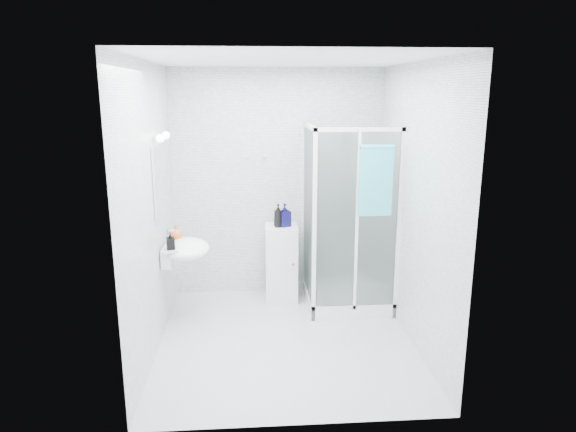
{
  "coord_description": "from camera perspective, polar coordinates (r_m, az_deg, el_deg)",
  "views": [
    {
      "loc": [
        -0.31,
        -4.52,
        2.34
      ],
      "look_at": [
        0.05,
        0.35,
        1.15
      ],
      "focal_mm": 32.0,
      "sensor_mm": 36.0,
      "label": 1
    }
  ],
  "objects": [
    {
      "name": "shower_enclosure",
      "position": [
        5.7,
        5.95,
        -5.78
      ],
      "size": [
        0.9,
        0.95,
        2.0
      ],
      "color": "white",
      "rests_on": "ground"
    },
    {
      "name": "mirror",
      "position": [
        5.11,
        -14.06,
        3.84
      ],
      "size": [
        0.02,
        0.6,
        0.7
      ],
      "primitive_type": "cube",
      "color": "white",
      "rests_on": "room"
    },
    {
      "name": "wall_hooks",
      "position": [
        5.82,
        -3.63,
        6.57
      ],
      "size": [
        0.23,
        0.06,
        0.03
      ],
      "color": "silver",
      "rests_on": "room"
    },
    {
      "name": "soap_dispenser_orange",
      "position": [
        5.32,
        -12.32,
        -1.87
      ],
      "size": [
        0.14,
        0.14,
        0.16
      ],
      "primitive_type": "imported",
      "rotation": [
        0.0,
        0.0,
        0.12
      ],
      "color": "#E9581B",
      "rests_on": "wall_basin"
    },
    {
      "name": "storage_cabinet",
      "position": [
        5.87,
        -0.72,
        -5.22
      ],
      "size": [
        0.37,
        0.39,
        0.87
      ],
      "rotation": [
        0.0,
        0.0,
        -0.03
      ],
      "color": "white",
      "rests_on": "ground"
    },
    {
      "name": "room",
      "position": [
        4.65,
        -0.3,
        0.77
      ],
      "size": [
        2.4,
        2.6,
        2.6
      ],
      "color": "silver",
      "rests_on": "ground"
    },
    {
      "name": "hand_towel",
      "position": [
        5.1,
        9.74,
        4.08
      ],
      "size": [
        0.33,
        0.05,
        0.7
      ],
      "color": "#34B4C7",
      "rests_on": "shower_enclosure"
    },
    {
      "name": "soap_dispenser_black",
      "position": [
        5.04,
        -12.94,
        -2.7
      ],
      "size": [
        0.09,
        0.09,
        0.17
      ],
      "primitive_type": "imported",
      "rotation": [
        0.0,
        0.0,
        0.24
      ],
      "color": "black",
      "rests_on": "wall_basin"
    },
    {
      "name": "shampoo_bottle_a",
      "position": [
        5.66,
        -1.1,
        0.05
      ],
      "size": [
        0.13,
        0.13,
        0.26
      ],
      "primitive_type": "imported",
      "rotation": [
        0.0,
        0.0,
        0.31
      ],
      "color": "black",
      "rests_on": "storage_cabinet"
    },
    {
      "name": "vanity_lights",
      "position": [
        5.05,
        -13.77,
        8.55
      ],
      "size": [
        0.1,
        0.4,
        0.08
      ],
      "color": "silver",
      "rests_on": "room"
    },
    {
      "name": "wall_basin",
      "position": [
        5.25,
        -11.47,
        -3.69
      ],
      "size": [
        0.46,
        0.56,
        0.35
      ],
      "color": "white",
      "rests_on": "ground"
    },
    {
      "name": "shampoo_bottle_b",
      "position": [
        5.69,
        -0.38,
        0.12
      ],
      "size": [
        0.15,
        0.15,
        0.26
      ],
      "primitive_type": "imported",
      "rotation": [
        0.0,
        0.0,
        0.34
      ],
      "color": "#0E0A41",
      "rests_on": "storage_cabinet"
    }
  ]
}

